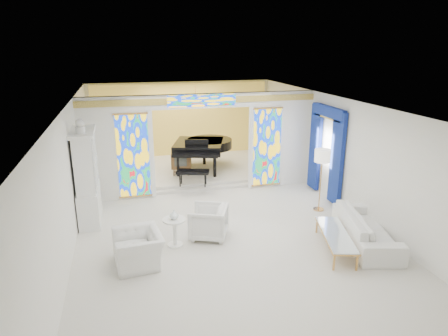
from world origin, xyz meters
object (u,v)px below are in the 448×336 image
object	(u,v)px
armchair_right	(208,222)
sofa	(366,228)
grand_piano	(203,146)
coffee_table	(336,235)
tv_console	(181,161)
armchair_left	(138,248)
china_cabinet	(87,178)

from	to	relation	value
armchair_right	sofa	distance (m)	3.62
sofa	grand_piano	bearing A→B (deg)	37.74
sofa	coffee_table	size ratio (longest dim) A/B	1.27
grand_piano	tv_console	size ratio (longest dim) A/B	4.32
grand_piano	tv_console	bearing A→B (deg)	-134.60
armchair_right	grand_piano	xyz separation A→B (m)	(0.88, 4.79, 0.61)
tv_console	sofa	bearing A→B (deg)	-43.58
tv_console	armchair_right	bearing A→B (deg)	-75.75
armchair_right	grand_piano	world-z (taller)	grand_piano
armchair_right	armchair_left	bearing A→B (deg)	-41.88
sofa	china_cabinet	bearing A→B (deg)	80.06
grand_piano	armchair_left	bearing A→B (deg)	-96.64
coffee_table	armchair_right	bearing A→B (deg)	152.98
armchair_left	armchair_right	xyz separation A→B (m)	(1.65, 0.81, 0.04)
armchair_right	tv_console	bearing A→B (deg)	-158.30
china_cabinet	coffee_table	world-z (taller)	china_cabinet
armchair_right	china_cabinet	bearing A→B (deg)	-98.95
coffee_table	armchair_left	bearing A→B (deg)	173.21
grand_piano	tv_console	distance (m)	1.02
sofa	tv_console	distance (m)	6.47
tv_console	china_cabinet	bearing A→B (deg)	-121.08
tv_console	armchair_left	bearing A→B (deg)	-93.47
sofa	tv_console	world-z (taller)	tv_console
grand_piano	coffee_table	bearing A→B (deg)	-56.78
sofa	tv_console	size ratio (longest dim) A/B	3.26
china_cabinet	armchair_left	distance (m)	2.80
armchair_right	coffee_table	world-z (taller)	armchair_right
armchair_left	coffee_table	world-z (taller)	armchair_left
china_cabinet	sofa	distance (m)	6.82
sofa	coffee_table	distance (m)	0.88
coffee_table	tv_console	size ratio (longest dim) A/B	2.57
china_cabinet	tv_console	distance (m)	3.89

